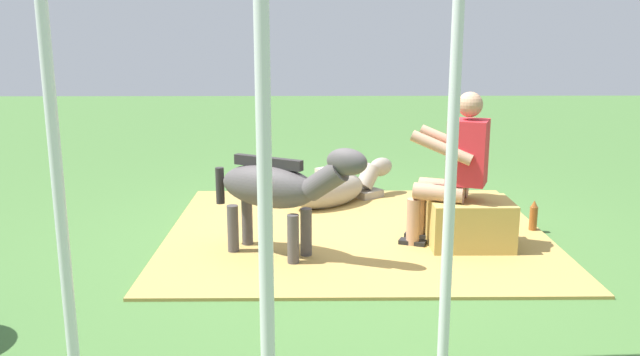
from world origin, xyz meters
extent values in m
plane|color=#426B33|center=(0.00, 0.00, 0.00)|extent=(24.00, 24.00, 0.00)
cube|color=#AD8C47|center=(-0.06, -0.16, 0.01)|extent=(3.29, 2.93, 0.02)
cube|color=tan|center=(-0.96, 0.26, 0.21)|extent=(0.66, 0.47, 0.41)
cylinder|color=tan|center=(-0.69, 0.28, 0.48)|extent=(0.42, 0.28, 0.14)
cylinder|color=tan|center=(-0.50, 0.21, 0.21)|extent=(0.11, 0.11, 0.41)
cube|color=black|center=(-0.50, 0.21, 0.03)|extent=(0.24, 0.17, 0.06)
cylinder|color=tan|center=(-0.76, 0.10, 0.48)|extent=(0.42, 0.28, 0.14)
cylinder|color=tan|center=(-0.58, 0.02, 0.21)|extent=(0.11, 0.11, 0.41)
cube|color=black|center=(-0.58, 0.02, 0.03)|extent=(0.24, 0.17, 0.06)
cube|color=red|center=(-0.91, 0.26, 0.81)|extent=(0.38, 0.37, 0.52)
cylinder|color=tan|center=(-0.69, 0.34, 0.86)|extent=(0.50, 0.27, 0.26)
cylinder|color=tan|center=(-0.81, 0.05, 0.86)|extent=(0.50, 0.27, 0.26)
sphere|color=tan|center=(-0.91, 0.26, 1.19)|extent=(0.20, 0.20, 0.20)
ellipsoid|color=#4C4747|center=(0.67, 0.41, 0.57)|extent=(0.89, 0.69, 0.34)
cylinder|color=#4C4747|center=(0.38, 0.46, 0.20)|extent=(0.09, 0.09, 0.40)
cylinder|color=#4C4747|center=(0.47, 0.64, 0.20)|extent=(0.09, 0.09, 0.40)
cylinder|color=#4C4747|center=(0.87, 0.19, 0.20)|extent=(0.09, 0.09, 0.40)
cylinder|color=#4C4747|center=(0.96, 0.36, 0.20)|extent=(0.09, 0.09, 0.40)
cylinder|color=#4C4747|center=(0.23, 0.65, 0.67)|extent=(0.41, 0.33, 0.33)
ellipsoid|color=#4C4747|center=(0.08, 0.74, 0.83)|extent=(0.36, 0.30, 0.20)
cube|color=#2A2727|center=(0.67, 0.41, 0.76)|extent=(0.55, 0.34, 0.08)
cylinder|color=#2A2727|center=(1.08, 0.18, 0.52)|extent=(0.07, 0.07, 0.30)
ellipsoid|color=gray|center=(0.17, -1.03, 0.18)|extent=(0.94, 0.86, 0.36)
cube|color=gray|center=(-0.25, -1.37, 0.05)|extent=(0.37, 0.36, 0.10)
cylinder|color=gray|center=(-0.27, -1.38, 0.24)|extent=(0.33, 0.32, 0.30)
ellipsoid|color=gray|center=(-0.41, -1.49, 0.32)|extent=(0.33, 0.31, 0.20)
cube|color=#B5A999|center=(0.11, -1.08, 0.38)|extent=(0.39, 0.34, 0.08)
cylinder|color=brown|center=(-1.63, -0.18, 0.12)|extent=(0.07, 0.07, 0.24)
cone|color=brown|center=(-1.63, -0.18, 0.27)|extent=(0.06, 0.06, 0.06)
cylinder|color=silver|center=(-0.38, 2.15, 1.11)|extent=(0.06, 0.06, 2.22)
cylinder|color=silver|center=(1.56, 2.29, 1.11)|extent=(0.06, 0.06, 2.22)
cylinder|color=silver|center=(0.51, 2.93, 1.11)|extent=(0.06, 0.06, 2.22)
camera|label=1|loc=(0.32, 5.42, 1.79)|focal=37.05mm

